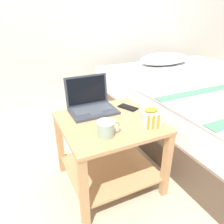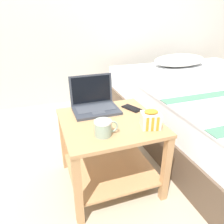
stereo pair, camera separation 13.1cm
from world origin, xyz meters
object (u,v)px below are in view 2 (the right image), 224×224
object	(u,v)px
mug_front_left	(103,127)
cell_phone	(132,108)
laptop	(95,103)
snack_bag	(151,119)

from	to	relation	value
mug_front_left	cell_phone	xyz separation A→B (m)	(0.30, 0.28, -0.05)
mug_front_left	cell_phone	bearing A→B (deg)	43.05
laptop	snack_bag	world-z (taller)	laptop
laptop	cell_phone	xyz separation A→B (m)	(0.25, -0.08, -0.04)
snack_bag	cell_phone	size ratio (longest dim) A/B	0.85
mug_front_left	snack_bag	distance (m)	0.29
cell_phone	snack_bag	bearing A→B (deg)	-91.05
snack_bag	laptop	bearing A→B (deg)	124.36
laptop	mug_front_left	bearing A→B (deg)	-97.43
laptop	snack_bag	size ratio (longest dim) A/B	2.36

